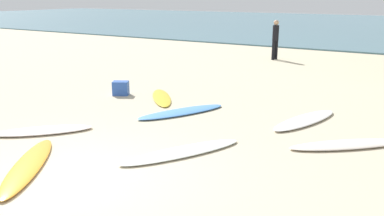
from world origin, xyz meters
name	(u,v)px	position (x,y,z in m)	size (l,w,h in m)	color
ground_plane	(65,180)	(0.00, 0.00, 0.00)	(120.00, 120.00, 0.00)	beige
surfboard_0	(347,144)	(3.52, 3.97, 0.04)	(0.52, 2.40, 0.08)	silver
surfboard_1	(162,98)	(-1.82, 5.19, 0.03)	(0.49, 2.10, 0.07)	yellow
surfboard_2	(305,120)	(2.34, 5.15, 0.04)	(0.58, 2.35, 0.09)	white
surfboard_3	(28,165)	(-0.94, 0.02, 0.04)	(0.49, 2.58, 0.08)	#F4A130
surfboard_4	(182,152)	(0.97, 1.96, 0.04)	(0.54, 2.51, 0.07)	white
surfboard_5	(182,112)	(-0.52, 4.23, 0.04)	(0.58, 2.44, 0.08)	#5293E2
surfboard_6	(43,131)	(-2.26, 1.40, 0.04)	(0.59, 2.09, 0.09)	silver
beachgoer_near	(275,38)	(-1.71, 13.83, 0.99)	(0.36, 0.36, 1.77)	black
beach_cooler	(121,88)	(-3.12, 4.93, 0.20)	(0.46, 0.32, 0.41)	#2D56B2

